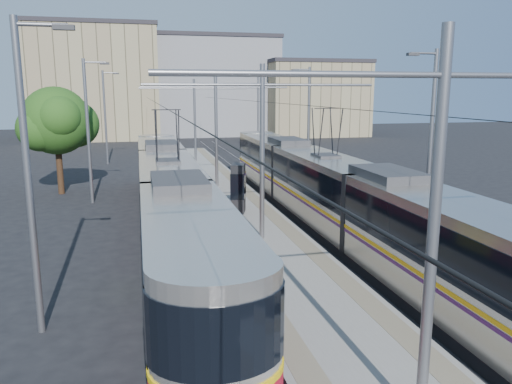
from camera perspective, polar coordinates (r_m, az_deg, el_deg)
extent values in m
plane|color=black|center=(13.69, 9.08, -15.88)|extent=(160.00, 160.00, 0.00)
cube|color=gray|center=(29.25, -3.56, -0.63)|extent=(4.00, 50.00, 0.30)
cube|color=gray|center=(29.02, -6.39, -0.47)|extent=(0.70, 50.00, 0.01)
cube|color=gray|center=(29.49, -0.79, -0.21)|extent=(0.70, 50.00, 0.01)
cube|color=gray|center=(28.89, -12.03, -1.29)|extent=(0.07, 70.00, 0.03)
cube|color=gray|center=(28.95, -9.19, -1.16)|extent=(0.07, 70.00, 0.03)
cube|color=gray|center=(29.88, 1.89, -0.62)|extent=(0.07, 70.00, 0.03)
cube|color=gray|center=(30.28, 4.52, -0.49)|extent=(0.07, 70.00, 0.03)
cube|color=black|center=(22.19, -9.75, -4.56)|extent=(2.30, 28.08, 0.40)
cube|color=beige|center=(21.80, -9.89, -0.39)|extent=(2.40, 26.48, 2.90)
cube|color=black|center=(21.71, -9.94, 0.91)|extent=(2.43, 26.48, 1.30)
cube|color=gold|center=(21.89, -9.86, -1.41)|extent=(2.43, 26.48, 0.12)
cube|color=#BA0A23|center=(22.00, -9.81, -2.68)|extent=(2.42, 26.48, 1.10)
cube|color=#2D2D30|center=(21.54, -10.04, 3.79)|extent=(1.68, 3.00, 0.30)
cube|color=black|center=(23.86, 7.77, -3.36)|extent=(2.30, 29.49, 0.40)
cube|color=#AEAAA0|center=(23.50, 7.87, 0.53)|extent=(2.40, 27.89, 2.90)
cube|color=black|center=(23.41, 7.91, 1.73)|extent=(2.43, 27.89, 1.30)
cube|color=#F2A40C|center=(23.58, 7.85, -0.43)|extent=(2.43, 27.89, 0.12)
cube|color=#48164F|center=(23.61, 7.84, -0.78)|extent=(2.43, 27.89, 0.10)
cube|color=#2D2D30|center=(23.25, 7.98, 4.40)|extent=(1.68, 3.00, 0.30)
cylinder|color=slate|center=(8.98, 19.55, -5.06)|extent=(0.20, 0.20, 7.00)
cylinder|color=slate|center=(8.65, 20.76, 12.39)|extent=(9.20, 0.10, 0.10)
cylinder|color=slate|center=(19.94, 0.70, 4.37)|extent=(0.20, 0.20, 7.00)
cylinder|color=slate|center=(19.79, 0.72, 12.15)|extent=(9.20, 0.10, 0.10)
cylinder|color=slate|center=(31.66, -4.57, 6.95)|extent=(0.20, 0.20, 7.00)
cylinder|color=slate|center=(31.57, -4.65, 11.84)|extent=(9.20, 0.10, 0.10)
cylinder|color=slate|center=(43.54, -7.00, 8.11)|extent=(0.20, 0.20, 7.00)
cylinder|color=slate|center=(43.47, -7.09, 11.67)|extent=(9.20, 0.10, 0.10)
cylinder|color=black|center=(28.24, -11.03, 9.80)|extent=(0.02, 70.00, 0.02)
cylinder|color=black|center=(29.43, 3.34, 10.04)|extent=(0.02, 70.00, 0.02)
cylinder|color=slate|center=(13.67, -24.56, 0.92)|extent=(0.18, 0.18, 8.00)
cube|color=#2D2D30|center=(13.39, -21.12, 17.14)|extent=(0.50, 0.22, 0.12)
cylinder|color=slate|center=(29.42, -18.65, 6.45)|extent=(0.18, 0.18, 8.00)
cube|color=#2D2D30|center=(29.29, -16.92, 13.88)|extent=(0.50, 0.22, 0.12)
cylinder|color=slate|center=(45.34, -16.85, 8.10)|extent=(0.18, 0.18, 8.00)
cube|color=#2D2D30|center=(45.26, -15.71, 12.91)|extent=(0.50, 0.22, 0.12)
cylinder|color=slate|center=(22.90, 19.32, 5.15)|extent=(0.18, 0.18, 8.00)
cube|color=#2D2D30|center=(22.27, 17.50, 14.78)|extent=(0.50, 0.22, 0.12)
cylinder|color=slate|center=(37.35, 6.02, 7.91)|extent=(0.18, 0.18, 8.00)
cube|color=#2D2D30|center=(36.97, 4.48, 13.72)|extent=(0.50, 0.22, 0.12)
cylinder|color=slate|center=(52.70, 0.23, 8.97)|extent=(0.18, 0.18, 8.00)
cube|color=#2D2D30|center=(52.43, -0.96, 13.06)|extent=(0.50, 0.22, 0.12)
cube|color=black|center=(24.83, -2.04, 0.44)|extent=(0.92, 1.20, 2.44)
cube|color=black|center=(24.80, -2.04, 0.80)|extent=(0.97, 1.25, 1.27)
cylinder|color=#382314|center=(33.08, -21.49, 2.13)|extent=(0.37, 0.37, 2.72)
sphere|color=#1E3E11|center=(32.76, -21.89, 7.57)|extent=(4.08, 4.08, 4.08)
sphere|color=#1E3E11|center=(33.32, -19.94, 7.32)|extent=(2.89, 2.89, 2.89)
cube|color=gray|center=(71.40, -17.82, 11.63)|extent=(16.00, 12.00, 14.34)
cube|color=#262328|center=(71.88, -18.20, 17.54)|extent=(16.32, 12.24, 0.50)
cube|color=gray|center=(75.97, -5.20, 11.75)|extent=(18.00, 14.00, 13.49)
cube|color=#262328|center=(76.34, -5.30, 17.01)|extent=(18.36, 14.28, 0.50)
cube|color=gray|center=(73.52, 6.56, 10.40)|extent=(14.00, 10.00, 10.08)
cube|color=#262328|center=(73.62, 6.65, 14.52)|extent=(14.28, 10.20, 0.50)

